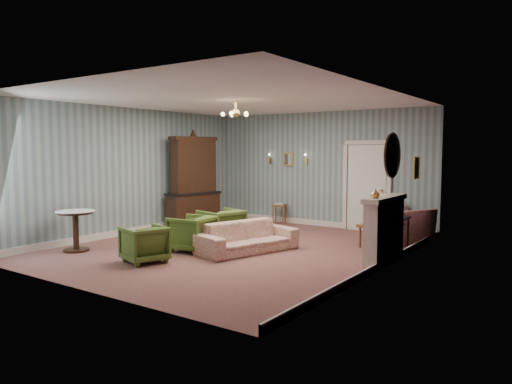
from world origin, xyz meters
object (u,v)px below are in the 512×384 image
Objects in this scene: olive_chair_b at (191,232)px; side_table_black at (396,232)px; sofa_chintz at (247,232)px; olive_chair_c at (221,225)px; wingback_chair at (402,218)px; dresser at (193,179)px; fireplace at (384,230)px; coffee_table at (381,235)px; olive_chair_a at (144,242)px; pedestal_table at (76,231)px.

side_table_black is at bearing 121.39° from olive_chair_b.
olive_chair_b is 1.08m from sofa_chintz.
olive_chair_c is 0.73× the size of wingback_chair.
dresser is (-2.90, 1.68, 0.82)m from sofa_chintz.
wingback_chair is at bearing 23.20° from dresser.
wingback_chair is 0.78× the size of fireplace.
dresser reaches higher than side_table_black.
dresser is at bearing -110.23° from olive_chair_c.
olive_chair_b reaches higher than coffee_table.
wingback_chair is (2.94, 3.46, 0.10)m from olive_chair_b.
fireplace is (0.47, -2.36, 0.10)m from wingback_chair.
coffee_table is at bearing 12.09° from dresser.
wingback_chair is at bearing -17.89° from sofa_chintz.
sofa_chintz is 3.54m from wingback_chair.
olive_chair_b reaches higher than side_table_black.
olive_chair_a is 0.76× the size of coffee_table.
fireplace is at bearing 134.26° from wingback_chair.
wingback_chair reaches higher than olive_chair_c.
olive_chair_c reaches higher than olive_chair_b.
wingback_chair is (2.93, 2.57, 0.08)m from olive_chair_c.
fireplace is at bearing -2.82° from dresser.
olive_chair_c is 3.53m from side_table_black.
olive_chair_b is at bearing 35.01° from pedestal_table.
wingback_chair is 1.18× the size of coffee_table.
fireplace is (5.37, -1.12, -0.63)m from dresser.
sofa_chintz is at bearing -21.12° from dresser.
pedestal_table is (-4.75, -4.74, -0.08)m from wingback_chair.
dresser is (-4.90, -1.24, 0.73)m from wingback_chair.
pedestal_table is at bearing -26.32° from olive_chair_c.
sofa_chintz is 2.72m from coffee_table.
sofa_chintz is at bearing -134.35° from coffee_table.
sofa_chintz is 1.81× the size of wingback_chair.
olive_chair_a is 1.10× the size of side_table_black.
sofa_chintz is (0.93, -0.35, -0.01)m from olive_chair_c.
coffee_table is (2.83, 2.48, -0.14)m from olive_chair_b.
coffee_table is (2.83, 1.59, -0.16)m from olive_chair_c.
olive_chair_b is 0.38× the size of sofa_chintz.
fireplace is at bearing -67.67° from coffee_table.
olive_chair_a is 0.88× the size of olive_chair_c.
olive_chair_a is at bearing -51.26° from dresser.
olive_chair_a is 4.12m from fireplace.
coffee_table is (-0.57, 1.38, -0.34)m from fireplace.
pedestal_table is at bearing -155.55° from fireplace.
fireplace is 5.74m from pedestal_table.
olive_chair_b is 4.03m from side_table_black.
olive_chair_b is 4.54m from wingback_chair.
fireplace is at bearing -79.47° from side_table_black.
pedestal_table is (-4.95, -3.79, 0.08)m from side_table_black.
pedestal_table is at bearing -141.07° from coffee_table.
fireplace is at bearing -60.72° from sofa_chintz.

